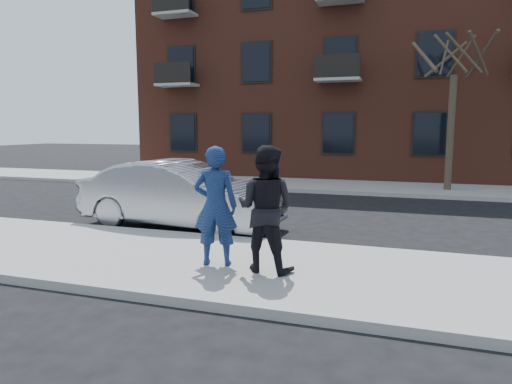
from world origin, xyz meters
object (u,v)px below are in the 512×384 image
(man_hoodie, at_px, (216,206))
(silver_sedan, at_px, (180,195))
(man_peacoat, at_px, (266,209))
(street_tree, at_px, (456,41))

(man_hoodie, bearing_deg, silver_sedan, -66.07)
(man_hoodie, bearing_deg, man_peacoat, 164.71)
(silver_sedan, height_order, man_peacoat, man_peacoat)
(street_tree, relative_size, man_hoodie, 3.37)
(street_tree, xyz_separation_m, man_peacoat, (-3.63, -11.46, -4.36))
(man_hoodie, bearing_deg, street_tree, -124.47)
(man_peacoat, bearing_deg, street_tree, -101.23)
(silver_sedan, bearing_deg, man_hoodie, -138.72)
(silver_sedan, distance_m, man_peacoat, 4.38)
(street_tree, relative_size, silver_sedan, 1.35)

